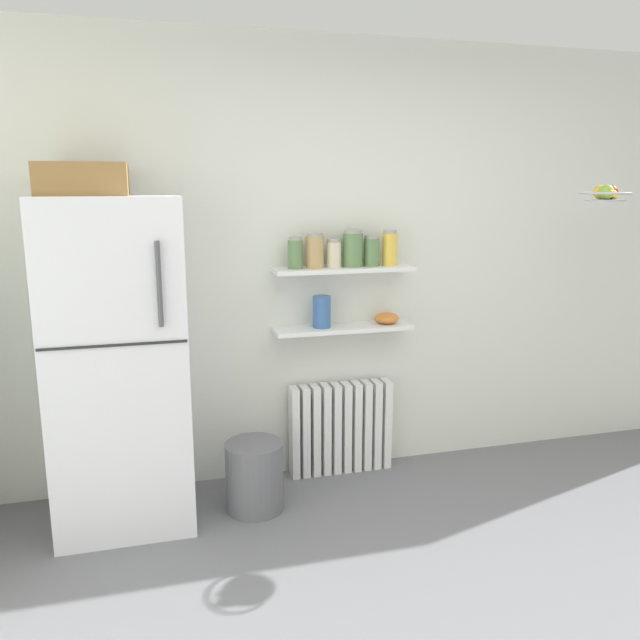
# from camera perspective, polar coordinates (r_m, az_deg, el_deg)

# --- Properties ---
(ground_plane) EXTENTS (7.04, 7.04, 0.00)m
(ground_plane) POSITION_cam_1_polar(r_m,az_deg,el_deg) (3.00, 12.35, -24.24)
(ground_plane) COLOR slate
(back_wall) EXTENTS (7.04, 0.10, 2.60)m
(back_wall) POSITION_cam_1_polar(r_m,az_deg,el_deg) (3.88, 2.65, 5.20)
(back_wall) COLOR silver
(back_wall) RESTS_ON ground_plane
(refrigerator) EXTENTS (0.68, 0.67, 1.87)m
(refrigerator) POSITION_cam_1_polar(r_m,az_deg,el_deg) (3.42, -17.81, -3.29)
(refrigerator) COLOR silver
(refrigerator) RESTS_ON ground_plane
(radiator) EXTENTS (0.64, 0.12, 0.57)m
(radiator) POSITION_cam_1_polar(r_m,az_deg,el_deg) (3.99, 1.88, -9.69)
(radiator) COLOR white
(radiator) RESTS_ON ground_plane
(wall_shelf_lower) EXTENTS (0.83, 0.22, 0.02)m
(wall_shelf_lower) POSITION_cam_1_polar(r_m,az_deg,el_deg) (3.77, 2.08, -0.73)
(wall_shelf_lower) COLOR white
(wall_shelf_upper) EXTENTS (0.83, 0.22, 0.02)m
(wall_shelf_upper) POSITION_cam_1_polar(r_m,az_deg,el_deg) (3.71, 2.12, 4.62)
(wall_shelf_upper) COLOR white
(storage_jar_0) EXTENTS (0.08, 0.08, 0.18)m
(storage_jar_0) POSITION_cam_1_polar(r_m,az_deg,el_deg) (3.62, -2.25, 6.07)
(storage_jar_0) COLOR #5B7F4C
(storage_jar_0) RESTS_ON wall_shelf_upper
(storage_jar_1) EXTENTS (0.10, 0.10, 0.20)m
(storage_jar_1) POSITION_cam_1_polar(r_m,az_deg,el_deg) (3.65, -0.48, 6.26)
(storage_jar_1) COLOR tan
(storage_jar_1) RESTS_ON wall_shelf_upper
(storage_jar_2) EXTENTS (0.09, 0.09, 0.17)m
(storage_jar_2) POSITION_cam_1_polar(r_m,az_deg,el_deg) (3.68, 1.27, 6.04)
(storage_jar_2) COLOR beige
(storage_jar_2) RESTS_ON wall_shelf_upper
(storage_jar_3) EXTENTS (0.12, 0.12, 0.22)m
(storage_jar_3) POSITION_cam_1_polar(r_m,az_deg,el_deg) (3.71, 2.99, 6.46)
(storage_jar_3) COLOR #5B7F4C
(storage_jar_3) RESTS_ON wall_shelf_upper
(storage_jar_4) EXTENTS (0.09, 0.09, 0.18)m
(storage_jar_4) POSITION_cam_1_polar(r_m,az_deg,el_deg) (3.75, 4.68, 6.25)
(storage_jar_4) COLOR #5B7F4C
(storage_jar_4) RESTS_ON wall_shelf_upper
(storage_jar_5) EXTENTS (0.09, 0.09, 0.21)m
(storage_jar_5) POSITION_cam_1_polar(r_m,az_deg,el_deg) (3.79, 6.33, 6.48)
(storage_jar_5) COLOR yellow
(storage_jar_5) RESTS_ON wall_shelf_upper
(vase) EXTENTS (0.11, 0.11, 0.19)m
(vase) POSITION_cam_1_polar(r_m,az_deg,el_deg) (3.71, 0.16, 0.75)
(vase) COLOR #38609E
(vase) RESTS_ON wall_shelf_lower
(shelf_bowl) EXTENTS (0.15, 0.15, 0.07)m
(shelf_bowl) POSITION_cam_1_polar(r_m,az_deg,el_deg) (3.85, 6.05, 0.18)
(shelf_bowl) COLOR orange
(shelf_bowl) RESTS_ON wall_shelf_lower
(trash_bin) EXTENTS (0.32, 0.32, 0.39)m
(trash_bin) POSITION_cam_1_polar(r_m,az_deg,el_deg) (3.60, -5.94, -13.85)
(trash_bin) COLOR slate
(trash_bin) RESTS_ON ground_plane
(hanging_fruit_basket) EXTENTS (0.28, 0.28, 0.09)m
(hanging_fruit_basket) POSITION_cam_1_polar(r_m,az_deg,el_deg) (4.06, 24.46, 10.34)
(hanging_fruit_basket) COLOR #B2B2B7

